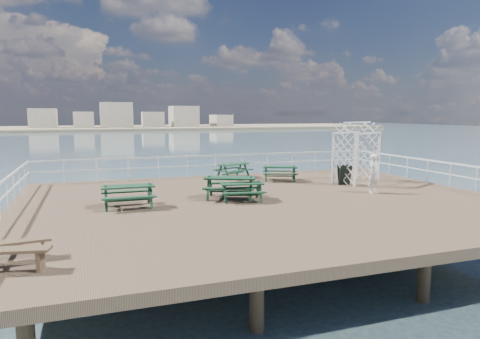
% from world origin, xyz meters
% --- Properties ---
extents(ground, '(18.00, 14.00, 0.30)m').
position_xyz_m(ground, '(0.00, 0.00, -0.15)').
color(ground, brown).
rests_on(ground, ground).
extents(sea_backdrop, '(300.00, 300.00, 9.20)m').
position_xyz_m(sea_backdrop, '(12.54, 134.07, -0.51)').
color(sea_backdrop, '#38535F').
rests_on(sea_backdrop, ground).
extents(railing, '(17.77, 13.76, 1.10)m').
position_xyz_m(railing, '(-0.07, 2.57, 0.87)').
color(railing, silver).
rests_on(railing, ground).
extents(picnic_table_a, '(1.79, 1.45, 0.87)m').
position_xyz_m(picnic_table_a, '(-4.96, 0.42, 0.55)').
color(picnic_table_a, '#12341E').
rests_on(picnic_table_a, ground).
extents(picnic_table_b, '(1.99, 1.81, 0.79)m').
position_xyz_m(picnic_table_b, '(2.47, 4.09, 0.50)').
color(picnic_table_b, '#12341E').
rests_on(picnic_table_b, ground).
extents(picnic_table_c, '(2.07, 1.92, 0.81)m').
position_xyz_m(picnic_table_c, '(0.64, 5.77, 0.52)').
color(picnic_table_c, '#12341E').
rests_on(picnic_table_c, ground).
extents(picnic_table_d, '(2.37, 2.17, 0.93)m').
position_xyz_m(picnic_table_d, '(-1.14, 0.77, 0.60)').
color(picnic_table_d, '#12341E').
rests_on(picnic_table_d, ground).
extents(picnic_table_e, '(1.75, 1.49, 0.77)m').
position_xyz_m(picnic_table_e, '(-0.87, 0.17, 0.49)').
color(picnic_table_e, '#12341E').
rests_on(picnic_table_e, ground).
extents(flat_bench_near, '(1.56, 0.53, 0.44)m').
position_xyz_m(flat_bench_near, '(-7.80, -4.29, 0.33)').
color(flat_bench_near, brown).
rests_on(flat_bench_near, ground).
extents(flat_bench_far, '(1.71, 0.72, 0.48)m').
position_xyz_m(flat_bench_far, '(-7.80, -5.02, 0.36)').
color(flat_bench_far, brown).
rests_on(flat_bench_far, ground).
extents(trellis_arbor, '(2.60, 2.07, 2.86)m').
position_xyz_m(trellis_arbor, '(5.61, 2.43, 1.27)').
color(trellis_arbor, silver).
rests_on(trellis_arbor, ground).
extents(sandwich_board, '(0.61, 0.48, 0.92)m').
position_xyz_m(sandwich_board, '(4.73, 2.03, 0.45)').
color(sandwich_board, black).
rests_on(sandwich_board, ground).
extents(person, '(0.67, 0.54, 1.61)m').
position_xyz_m(person, '(4.73, -0.12, 0.80)').
color(person, white).
rests_on(person, ground).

